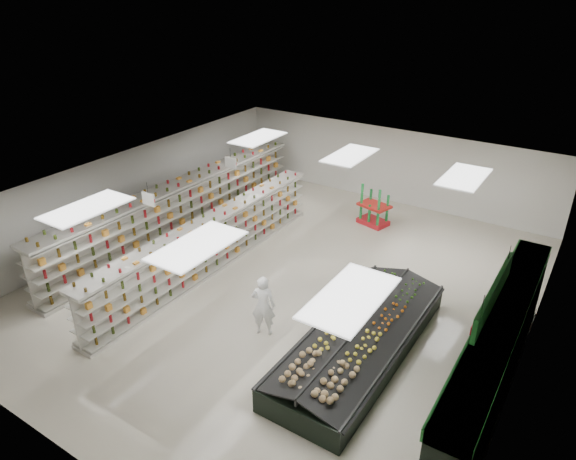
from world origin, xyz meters
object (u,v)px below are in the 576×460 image
Objects in this scene: gondola_center at (211,246)px; soda_endcap at (374,207)px; shopper_background at (282,195)px; shopper_main at (263,305)px; gondola_left at (182,211)px; produce_island at (361,338)px.

gondola_center is 6.83m from soda_endcap.
shopper_main is at bearing -142.34° from shopper_background.
soda_endcap is at bearing -66.16° from shopper_background.
shopper_main reaches higher than soda_endcap.
shopper_main is (0.33, -7.98, 0.17)m from soda_endcap.
gondola_left reaches higher than produce_island.
shopper_background is at bearing 62.76° from gondola_left.
gondola_center is 6.99× the size of soda_endcap.
gondola_center reaches higher than shopper_main.
produce_island is (6.07, -1.21, -0.40)m from gondola_center.
shopper_main reaches higher than produce_island.
shopper_main is at bearing -26.90° from gondola_left.
produce_island is at bearing 173.58° from shopper_main.
gondola_left is 2.82m from gondola_center.
gondola_center reaches higher than shopper_background.
shopper_background is at bearing -164.13° from soda_endcap.
produce_island is 4.29× the size of soda_endcap.
soda_endcap is (-2.91, 7.27, 0.29)m from produce_island.
produce_island is 3.59× the size of shopper_main.
gondola_center is 1.63× the size of produce_island.
soda_endcap is at bearing -109.51° from shopper_main.
gondola_center reaches higher than produce_island.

